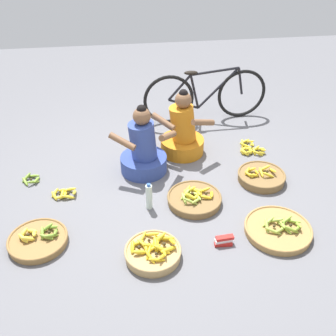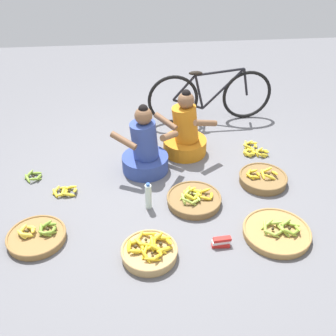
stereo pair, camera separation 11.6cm
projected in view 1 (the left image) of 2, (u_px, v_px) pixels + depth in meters
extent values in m
plane|color=slate|center=(165.00, 184.00, 4.23)|extent=(10.00, 10.00, 0.00)
cylinder|color=#334793|center=(144.00, 163.00, 4.40)|extent=(0.52, 0.52, 0.18)
cylinder|color=#334793|center=(143.00, 141.00, 4.23)|extent=(0.32, 0.29, 0.44)
sphere|color=brown|center=(142.00, 116.00, 4.07)|extent=(0.19, 0.19, 0.19)
sphere|color=black|center=(141.00, 110.00, 4.02)|extent=(0.10, 0.10, 0.10)
cylinder|color=brown|center=(122.00, 141.00, 4.05)|extent=(0.30, 0.23, 0.16)
cylinder|color=brown|center=(168.00, 136.00, 4.15)|extent=(0.23, 0.29, 0.16)
cylinder|color=orange|center=(182.00, 145.00, 4.72)|extent=(0.52, 0.52, 0.18)
cylinder|color=orange|center=(183.00, 123.00, 4.55)|extent=(0.38, 0.34, 0.45)
sphere|color=brown|center=(183.00, 100.00, 4.38)|extent=(0.19, 0.19, 0.19)
sphere|color=black|center=(183.00, 94.00, 4.34)|extent=(0.10, 0.10, 0.10)
cylinder|color=brown|center=(163.00, 122.00, 4.41)|extent=(0.27, 0.26, 0.16)
cylinder|color=brown|center=(203.00, 122.00, 4.39)|extent=(0.31, 0.20, 0.16)
torus|color=black|center=(169.00, 100.00, 5.19)|extent=(0.69, 0.08, 0.68)
torus|color=black|center=(242.00, 94.00, 5.35)|extent=(0.69, 0.08, 0.68)
cylinder|color=black|center=(218.00, 88.00, 5.24)|extent=(0.55, 0.06, 0.55)
cylinder|color=black|center=(195.00, 92.00, 5.20)|extent=(0.15, 0.04, 0.49)
cylinder|color=black|center=(215.00, 71.00, 5.09)|extent=(0.65, 0.07, 0.08)
cylinder|color=black|center=(184.00, 104.00, 5.27)|extent=(0.42, 0.06, 0.18)
cylinder|color=black|center=(180.00, 88.00, 5.12)|extent=(0.32, 0.05, 0.35)
cylinder|color=black|center=(240.00, 81.00, 5.24)|extent=(0.11, 0.04, 0.38)
ellipsoid|color=black|center=(191.00, 73.00, 5.04)|extent=(0.18, 0.08, 0.05)
cylinder|color=tan|center=(153.00, 253.00, 3.36)|extent=(0.48, 0.48, 0.08)
torus|color=tan|center=(153.00, 250.00, 3.33)|extent=(0.49, 0.49, 0.02)
ellipsoid|color=gold|center=(172.00, 241.00, 3.37)|extent=(0.07, 0.16, 0.10)
ellipsoid|color=gold|center=(166.00, 238.00, 3.41)|extent=(0.17, 0.09, 0.07)
ellipsoid|color=gold|center=(159.00, 239.00, 3.39)|extent=(0.16, 0.12, 0.09)
ellipsoid|color=gold|center=(156.00, 245.00, 3.34)|extent=(0.04, 0.16, 0.09)
ellipsoid|color=gold|center=(162.00, 249.00, 3.29)|extent=(0.16, 0.10, 0.09)
ellipsoid|color=gold|center=(169.00, 249.00, 3.30)|extent=(0.16, 0.10, 0.06)
sphere|color=#382D19|center=(164.00, 244.00, 3.35)|extent=(0.03, 0.03, 0.03)
ellipsoid|color=yellow|center=(157.00, 240.00, 3.40)|extent=(0.03, 0.16, 0.06)
ellipsoid|color=yellow|center=(152.00, 234.00, 3.44)|extent=(0.15, 0.09, 0.09)
ellipsoid|color=yellow|center=(142.00, 238.00, 3.42)|extent=(0.11, 0.15, 0.06)
ellipsoid|color=yellow|center=(144.00, 245.00, 3.35)|extent=(0.13, 0.13, 0.07)
ellipsoid|color=yellow|center=(150.00, 245.00, 3.33)|extent=(0.16, 0.04, 0.09)
sphere|color=#382D19|center=(149.00, 240.00, 3.39)|extent=(0.03, 0.03, 0.03)
ellipsoid|color=gold|center=(145.00, 246.00, 3.34)|extent=(0.05, 0.13, 0.06)
ellipsoid|color=gold|center=(137.00, 243.00, 3.37)|extent=(0.13, 0.06, 0.06)
ellipsoid|color=gold|center=(133.00, 247.00, 3.32)|extent=(0.05, 0.13, 0.08)
ellipsoid|color=gold|center=(140.00, 252.00, 3.28)|extent=(0.13, 0.04, 0.06)
sphere|color=#382D19|center=(139.00, 247.00, 3.32)|extent=(0.03, 0.03, 0.03)
ellipsoid|color=gold|center=(164.00, 252.00, 3.28)|extent=(0.04, 0.15, 0.08)
ellipsoid|color=gold|center=(160.00, 249.00, 3.31)|extent=(0.13, 0.12, 0.06)
ellipsoid|color=gold|center=(153.00, 248.00, 3.32)|extent=(0.15, 0.07, 0.06)
ellipsoid|color=gold|center=(149.00, 252.00, 3.28)|extent=(0.08, 0.15, 0.06)
ellipsoid|color=gold|center=(150.00, 257.00, 3.23)|extent=(0.10, 0.14, 0.08)
ellipsoid|color=gold|center=(157.00, 260.00, 3.22)|extent=(0.15, 0.04, 0.05)
ellipsoid|color=gold|center=(163.00, 256.00, 3.24)|extent=(0.11, 0.13, 0.08)
sphere|color=#382D19|center=(156.00, 254.00, 3.27)|extent=(0.03, 0.03, 0.03)
cylinder|color=olive|center=(38.00, 241.00, 3.49)|extent=(0.52, 0.52, 0.06)
torus|color=olive|center=(37.00, 238.00, 3.47)|extent=(0.53, 0.53, 0.02)
ellipsoid|color=olive|center=(56.00, 231.00, 3.50)|extent=(0.04, 0.14, 0.08)
ellipsoid|color=olive|center=(53.00, 227.00, 3.54)|extent=(0.13, 0.09, 0.09)
ellipsoid|color=olive|center=(47.00, 228.00, 3.54)|extent=(0.13, 0.09, 0.08)
ellipsoid|color=olive|center=(42.00, 233.00, 3.49)|extent=(0.04, 0.14, 0.08)
ellipsoid|color=olive|center=(46.00, 237.00, 3.45)|extent=(0.14, 0.07, 0.06)
ellipsoid|color=olive|center=(52.00, 236.00, 3.46)|extent=(0.13, 0.09, 0.08)
sphere|color=#382D19|center=(49.00, 232.00, 3.50)|extent=(0.03, 0.03, 0.03)
ellipsoid|color=yellow|center=(34.00, 233.00, 3.48)|extent=(0.06, 0.13, 0.08)
ellipsoid|color=yellow|center=(32.00, 231.00, 3.51)|extent=(0.13, 0.10, 0.07)
ellipsoid|color=yellow|center=(23.00, 233.00, 3.49)|extent=(0.10, 0.13, 0.07)
ellipsoid|color=yellow|center=(23.00, 238.00, 3.43)|extent=(0.12, 0.11, 0.08)
ellipsoid|color=yellow|center=(28.00, 239.00, 3.42)|extent=(0.13, 0.06, 0.09)
sphere|color=#382D19|center=(28.00, 235.00, 3.47)|extent=(0.03, 0.03, 0.03)
cylinder|color=#A87F47|center=(278.00, 230.00, 3.61)|extent=(0.61, 0.61, 0.06)
torus|color=#A87F47|center=(278.00, 228.00, 3.59)|extent=(0.62, 0.62, 0.02)
ellipsoid|color=#8CAD38|center=(298.00, 224.00, 3.58)|extent=(0.04, 0.15, 0.08)
ellipsoid|color=#8CAD38|center=(293.00, 221.00, 3.63)|extent=(0.14, 0.12, 0.06)
ellipsoid|color=#8CAD38|center=(286.00, 221.00, 3.63)|extent=(0.15, 0.08, 0.08)
ellipsoid|color=#8CAD38|center=(283.00, 224.00, 3.60)|extent=(0.10, 0.15, 0.06)
ellipsoid|color=#8CAD38|center=(286.00, 228.00, 3.55)|extent=(0.09, 0.15, 0.07)
ellipsoid|color=#8CAD38|center=(292.00, 230.00, 3.52)|extent=(0.15, 0.07, 0.09)
ellipsoid|color=#8CAD38|center=(298.00, 228.00, 3.54)|extent=(0.13, 0.13, 0.08)
sphere|color=#382D19|center=(291.00, 225.00, 3.58)|extent=(0.03, 0.03, 0.03)
ellipsoid|color=#9EB747|center=(281.00, 224.00, 3.59)|extent=(0.05, 0.16, 0.07)
ellipsoid|color=#9EB747|center=(275.00, 220.00, 3.62)|extent=(0.15, 0.09, 0.09)
ellipsoid|color=#9EB747|center=(268.00, 222.00, 3.62)|extent=(0.15, 0.10, 0.07)
ellipsoid|color=#9EB747|center=(267.00, 226.00, 3.57)|extent=(0.05, 0.16, 0.09)
ellipsoid|color=#9EB747|center=(273.00, 231.00, 3.52)|extent=(0.16, 0.10, 0.07)
ellipsoid|color=#9EB747|center=(281.00, 230.00, 3.53)|extent=(0.14, 0.12, 0.07)
sphere|color=#382D19|center=(274.00, 226.00, 3.57)|extent=(0.03, 0.03, 0.03)
cylinder|color=brown|center=(261.00, 177.00, 4.27)|extent=(0.50, 0.50, 0.08)
torus|color=brown|center=(262.00, 174.00, 4.25)|extent=(0.52, 0.52, 0.02)
ellipsoid|color=yellow|center=(273.00, 171.00, 4.25)|extent=(0.05, 0.15, 0.08)
ellipsoid|color=yellow|center=(264.00, 168.00, 4.29)|extent=(0.15, 0.05, 0.08)
ellipsoid|color=yellow|center=(261.00, 172.00, 4.23)|extent=(0.04, 0.15, 0.06)
ellipsoid|color=yellow|center=(268.00, 175.00, 4.18)|extent=(0.15, 0.06, 0.09)
sphere|color=#382D19|center=(267.00, 172.00, 4.24)|extent=(0.03, 0.03, 0.03)
ellipsoid|color=gold|center=(257.00, 172.00, 4.23)|extent=(0.04, 0.12, 0.07)
ellipsoid|color=gold|center=(251.00, 170.00, 4.27)|extent=(0.12, 0.04, 0.07)
ellipsoid|color=gold|center=(247.00, 171.00, 4.25)|extent=(0.10, 0.11, 0.06)
ellipsoid|color=gold|center=(249.00, 175.00, 4.20)|extent=(0.09, 0.12, 0.05)
ellipsoid|color=gold|center=(254.00, 175.00, 4.19)|extent=(0.12, 0.04, 0.06)
sphere|color=#382D19|center=(252.00, 172.00, 4.23)|extent=(0.03, 0.03, 0.03)
cylinder|color=brown|center=(194.00, 200.00, 3.96)|extent=(0.54, 0.54, 0.07)
torus|color=brown|center=(194.00, 197.00, 3.94)|extent=(0.55, 0.55, 0.02)
ellipsoid|color=gold|center=(212.00, 194.00, 3.94)|extent=(0.06, 0.13, 0.05)
ellipsoid|color=gold|center=(205.00, 190.00, 3.99)|extent=(0.13, 0.04, 0.07)
ellipsoid|color=gold|center=(201.00, 194.00, 3.95)|extent=(0.05, 0.13, 0.06)
ellipsoid|color=gold|center=(206.00, 197.00, 3.90)|extent=(0.13, 0.06, 0.05)
sphere|color=#382D19|center=(206.00, 194.00, 3.95)|extent=(0.03, 0.03, 0.03)
ellipsoid|color=yellow|center=(198.00, 193.00, 3.95)|extent=(0.04, 0.14, 0.08)
ellipsoid|color=yellow|center=(196.00, 190.00, 3.98)|extent=(0.12, 0.13, 0.08)
ellipsoid|color=yellow|center=(190.00, 190.00, 3.99)|extent=(0.15, 0.07, 0.08)
ellipsoid|color=yellow|center=(187.00, 191.00, 3.96)|extent=(0.12, 0.13, 0.09)
ellipsoid|color=yellow|center=(187.00, 195.00, 3.93)|extent=(0.07, 0.15, 0.07)
ellipsoid|color=yellow|center=(191.00, 197.00, 3.89)|extent=(0.14, 0.09, 0.09)
ellipsoid|color=yellow|center=(197.00, 196.00, 3.91)|extent=(0.12, 0.13, 0.06)
sphere|color=#382D19|center=(192.00, 194.00, 3.94)|extent=(0.03, 0.03, 0.03)
ellipsoid|color=#9EB747|center=(198.00, 196.00, 3.91)|extent=(0.06, 0.16, 0.06)
ellipsoid|color=#9EB747|center=(193.00, 194.00, 3.95)|extent=(0.16, 0.10, 0.05)
ellipsoid|color=#9EB747|center=(185.00, 194.00, 3.93)|extent=(0.14, 0.13, 0.08)
ellipsoid|color=#9EB747|center=(184.00, 199.00, 3.88)|extent=(0.05, 0.16, 0.06)
ellipsoid|color=#9EB747|center=(190.00, 201.00, 3.83)|extent=(0.16, 0.08, 0.09)
ellipsoid|color=#9EB747|center=(197.00, 200.00, 3.86)|extent=(0.14, 0.13, 0.06)
sphere|color=#382D19|center=(191.00, 198.00, 3.90)|extent=(0.03, 0.03, 0.03)
ellipsoid|color=olive|center=(37.00, 180.00, 4.26)|extent=(0.06, 0.15, 0.06)
ellipsoid|color=olive|center=(34.00, 176.00, 4.32)|extent=(0.15, 0.07, 0.06)
ellipsoid|color=olive|center=(26.00, 178.00, 4.28)|extent=(0.11, 0.14, 0.07)
ellipsoid|color=olive|center=(25.00, 182.00, 4.23)|extent=(0.10, 0.15, 0.06)
ellipsoid|color=olive|center=(33.00, 182.00, 4.21)|extent=(0.15, 0.10, 0.08)
sphere|color=#382D19|center=(31.00, 179.00, 4.26)|extent=(0.03, 0.03, 0.03)
ellipsoid|color=yellow|center=(250.00, 150.00, 4.75)|extent=(0.06, 0.12, 0.07)
ellipsoid|color=yellow|center=(248.00, 149.00, 4.77)|extent=(0.12, 0.10, 0.08)
ellipsoid|color=yellow|center=(243.00, 149.00, 4.76)|extent=(0.12, 0.10, 0.06)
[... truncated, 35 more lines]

